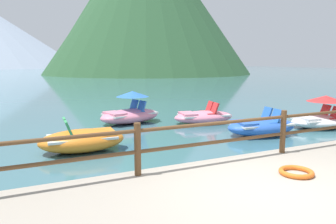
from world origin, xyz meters
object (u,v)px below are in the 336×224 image
at_px(life_ring, 296,172).
at_px(pedal_boat_2, 261,126).
at_px(pedal_boat_5, 83,140).
at_px(pedal_boat_6, 130,112).
at_px(pedal_boat_4, 322,117).
at_px(pedal_boat_1, 203,117).

relative_size(life_ring, pedal_boat_2, 0.24).
distance_m(pedal_boat_5, pedal_boat_6, 4.15).
bearing_deg(pedal_boat_4, pedal_boat_6, 147.49).
relative_size(life_ring, pedal_boat_4, 0.24).
xyz_separation_m(life_ring, pedal_boat_6, (-0.46, 7.94, -0.03)).
bearing_deg(pedal_boat_6, pedal_boat_5, -126.49).
relative_size(life_ring, pedal_boat_1, 0.24).
xyz_separation_m(pedal_boat_1, pedal_boat_2, (0.63, -2.61, 0.04)).
relative_size(pedal_boat_2, pedal_boat_4, 0.99).
bearing_deg(pedal_boat_2, life_ring, -124.14).
xyz_separation_m(life_ring, pedal_boat_4, (5.60, 4.08, -0.05)).
height_order(pedal_boat_2, pedal_boat_6, pedal_boat_6).
bearing_deg(pedal_boat_2, pedal_boat_4, 0.26).
bearing_deg(life_ring, pedal_boat_2, 55.86).
distance_m(pedal_boat_1, pedal_boat_2, 2.68).
xyz_separation_m(pedal_boat_5, pedal_boat_6, (2.47, 3.34, 0.10)).
relative_size(pedal_boat_4, pedal_boat_6, 0.93).
height_order(pedal_boat_1, pedal_boat_2, pedal_boat_2).
bearing_deg(pedal_boat_2, pedal_boat_1, 103.62).
xyz_separation_m(pedal_boat_2, pedal_boat_4, (2.84, 0.01, 0.10)).
relative_size(pedal_boat_1, pedal_boat_2, 1.00).
height_order(pedal_boat_4, pedal_boat_6, pedal_boat_6).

